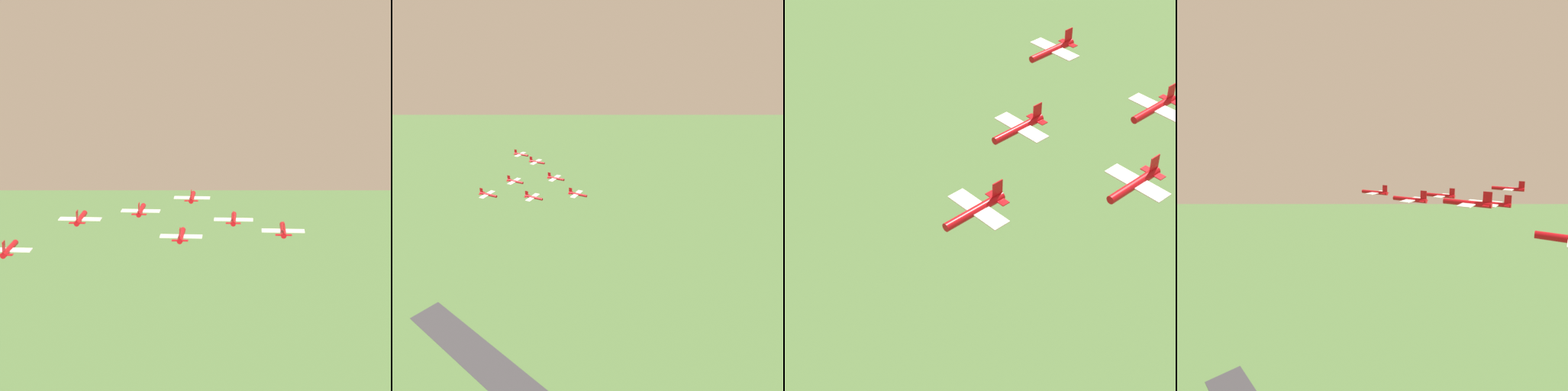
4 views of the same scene
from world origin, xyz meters
The scene contains 5 objects.
jet_0 centered at (53.32, -9.06, 170.95)m, with size 8.29×8.08×2.82m.
jet_1 centered at (64.31, -23.93, 171.75)m, with size 8.29×8.08×2.82m.
jet_2 centered at (71.65, -6.68, 170.22)m, with size 8.29×8.08×2.82m.
jet_4 centered at (82.64, -21.55, 170.94)m, with size 8.29×8.08×2.82m.
jet_5 centered at (89.99, -4.30, 172.29)m, with size 8.29×8.08×2.82m.
Camera 3 is at (-5.60, -36.74, 224.07)m, focal length 70.00 mm.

